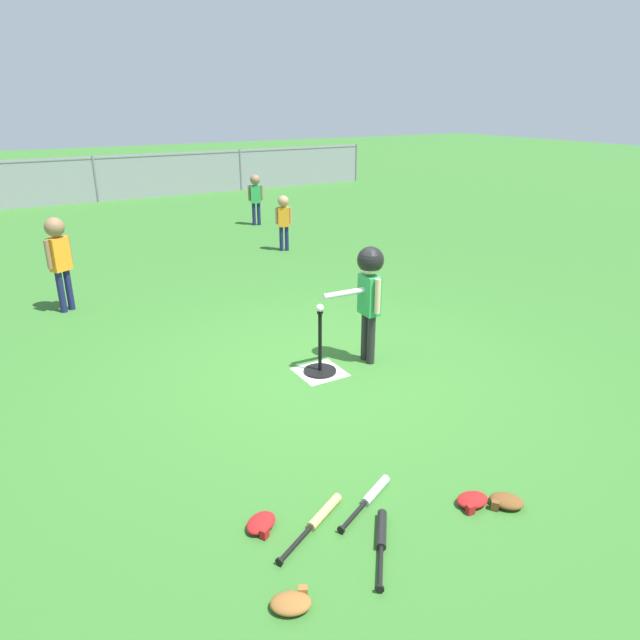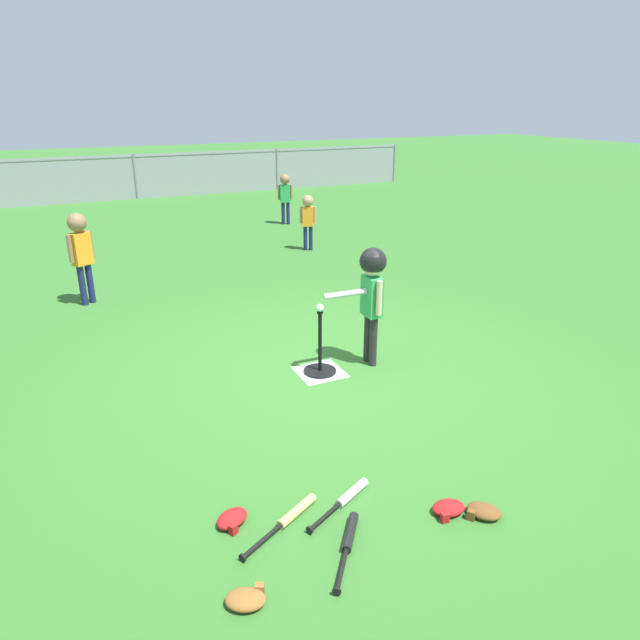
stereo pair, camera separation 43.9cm
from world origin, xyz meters
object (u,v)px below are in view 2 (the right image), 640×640
spare_bat_silver (347,498)px  spare_bat_black (349,540)px  fielder_deep_center (308,215)px  glove_by_plate (232,519)px  baseball_on_tee (320,308)px  fielder_near_left (285,192)px  batter_child (372,283)px  fielder_deep_left (81,247)px  glove_tossed_aside (483,511)px  glove_outfield_drop (448,508)px  glove_near_bats (246,599)px  batting_tee (320,363)px  spare_bat_wood (290,517)px

spare_bat_silver → spare_bat_black: same height
fielder_deep_center → glove_by_plate: bearing=-118.3°
baseball_on_tee → fielder_near_left: size_ratio=0.07×
batter_child → spare_bat_silver: 2.33m
fielder_deep_left → glove_tossed_aside: size_ratio=4.36×
spare_bat_black → glove_outfield_drop: size_ratio=2.20×
glove_tossed_aside → batter_child: bearing=78.1°
spare_bat_silver → glove_near_bats: (-0.87, -0.51, 0.01)m
fielder_deep_left → glove_by_plate: 4.90m
spare_bat_silver → glove_tossed_aside: 0.89m
batter_child → fielder_deep_left: 3.96m
glove_near_bats → fielder_near_left: bearing=66.5°
glove_by_plate → glove_near_bats: bearing=-100.7°
batter_child → glove_tossed_aside: bearing=-101.9°
fielder_near_left → glove_outfield_drop: size_ratio=4.34×
fielder_near_left → glove_by_plate: bearing=-114.4°
spare_bat_black → batting_tee: bearing=68.8°
fielder_deep_center → glove_near_bats: (-3.44, -6.81, -0.58)m
batting_tee → glove_tossed_aside: batting_tee is taller
spare_bat_silver → glove_near_bats: bearing=-149.7°
baseball_on_tee → spare_bat_silver: bearing=-110.2°
fielder_near_left → glove_by_plate: size_ratio=3.86×
batter_child → spare_bat_silver: batter_child is taller
batter_child → fielder_deep_center: 4.70m
fielder_deep_left → spare_bat_black: fielder_deep_left is taller
batter_child → glove_tossed_aside: (-0.49, -2.31, -0.82)m
batting_tee → fielder_deep_center: (1.90, 4.48, 0.52)m
batter_child → spare_bat_black: size_ratio=2.26×
glove_near_bats → spare_bat_black: bearing=12.7°
spare_bat_black → glove_outfield_drop: (0.72, -0.03, 0.01)m
fielder_deep_center → glove_tossed_aside: 7.07m
fielder_deep_center → spare_bat_black: bearing=-112.4°
fielder_deep_center → spare_bat_wood: fielder_deep_center is taller
glove_by_plate → spare_bat_black: bearing=-39.2°
glove_by_plate → glove_outfield_drop: (1.30, -0.51, 0.00)m
spare_bat_black → glove_by_plate: 0.75m
glove_outfield_drop → batting_tee: bearing=86.6°
fielder_near_left → fielder_deep_center: bearing=-102.4°
spare_bat_silver → glove_tossed_aside: glove_tossed_aside is taller
spare_bat_wood → glove_outfield_drop: (0.96, -0.37, 0.01)m
baseball_on_tee → glove_outfield_drop: (-0.13, -2.21, -0.64)m
fielder_deep_center → spare_bat_wood: 7.01m
batter_child → spare_bat_black: bearing=-122.8°
baseball_on_tee → glove_outfield_drop: size_ratio=0.31×
batting_tee → glove_by_plate: batting_tee is taller
fielder_near_left → spare_bat_silver: (-3.06, -8.54, -0.64)m
fielder_deep_left → glove_outfield_drop: bearing=-72.0°
baseball_on_tee → glove_tossed_aside: bearing=-88.6°
batting_tee → glove_near_bats: (-1.54, -2.33, -0.06)m
fielder_deep_center → fielder_deep_left: size_ratio=0.81×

